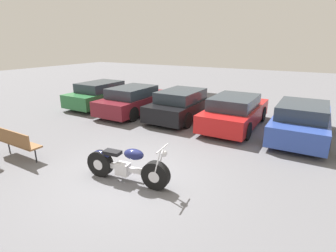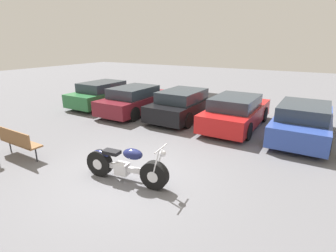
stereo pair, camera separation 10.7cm
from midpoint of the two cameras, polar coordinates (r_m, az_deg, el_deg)
The scene contains 8 objects.
ground_plane at distance 7.02m, azimuth -8.28°, elevation -10.85°, with size 60.00×60.00×0.00m, color slate.
motorcycle at distance 6.63m, azimuth -8.91°, elevation -8.50°, with size 2.30×0.65×1.08m.
parked_car_green at distance 14.86m, azimuth -13.36°, elevation 6.82°, with size 1.87×4.29×1.31m.
parked_car_maroon at distance 12.99m, azimuth -6.68°, elevation 5.65°, with size 1.87×4.29×1.31m.
parked_car_black at distance 12.01m, azimuth 3.77°, elevation 4.72°, with size 1.87×4.29×1.31m.
parked_car_red at distance 11.02m, azimuth 14.86°, elevation 2.96°, with size 1.87×4.29×1.31m.
parked_car_blue at distance 10.59m, azimuth 27.52°, elevation 0.91°, with size 1.87×4.29×1.31m.
park_bench at distance 8.99m, azimuth -29.56°, elevation -2.75°, with size 1.62×0.43×0.89m.
Camera 2 is at (4.04, -4.68, 3.35)m, focal length 28.00 mm.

